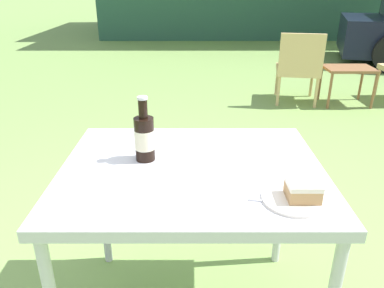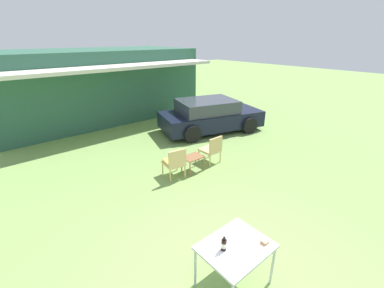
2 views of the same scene
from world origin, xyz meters
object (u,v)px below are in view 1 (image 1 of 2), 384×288
at_px(cake_on_plate, 299,194).
at_px(cola_bottle_near, 144,137).
at_px(wicker_chair_cushioned, 298,65).
at_px(patio_table, 192,183).
at_px(garden_side_table, 348,72).

distance_m(cake_on_plate, cola_bottle_near, 0.60).
relative_size(wicker_chair_cushioned, patio_table, 0.86).
distance_m(patio_table, cake_on_plate, 0.42).
relative_size(patio_table, cola_bottle_near, 3.86).
relative_size(cake_on_plate, cola_bottle_near, 0.80).
height_order(garden_side_table, cake_on_plate, cake_on_plate).
height_order(cake_on_plate, cola_bottle_near, cola_bottle_near).
bearing_deg(garden_side_table, wicker_chair_cushioned, 173.79).
distance_m(wicker_chair_cushioned, cola_bottle_near, 3.44).
height_order(garden_side_table, patio_table, patio_table).
distance_m(wicker_chair_cushioned, garden_side_table, 0.58).
bearing_deg(cake_on_plate, cola_bottle_near, 150.11).
height_order(wicker_chair_cushioned, cake_on_plate, wicker_chair_cushioned).
bearing_deg(cola_bottle_near, garden_side_table, 56.41).
xyz_separation_m(cake_on_plate, cola_bottle_near, (-0.52, 0.30, 0.07)).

